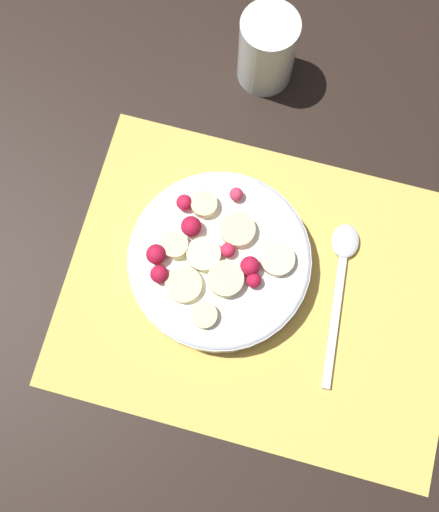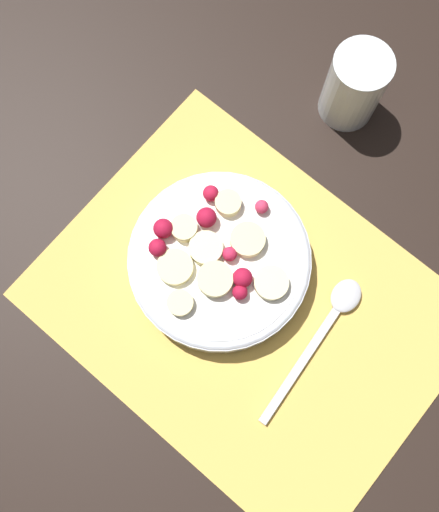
# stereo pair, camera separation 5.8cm
# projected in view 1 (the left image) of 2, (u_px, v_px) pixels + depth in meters

# --- Properties ---
(ground_plane) EXTENTS (3.00, 3.00, 0.00)m
(ground_plane) POSITION_uv_depth(u_px,v_px,m) (262.00, 291.00, 0.62)
(ground_plane) COLOR black
(placemat) EXTENTS (0.42, 0.32, 0.01)m
(placemat) POSITION_uv_depth(u_px,v_px,m) (262.00, 291.00, 0.62)
(placemat) COLOR #E0B251
(placemat) RESTS_ON ground_plane
(fruit_bowl) EXTENTS (0.19, 0.19, 0.05)m
(fruit_bowl) POSITION_uv_depth(u_px,v_px,m) (219.00, 260.00, 0.60)
(fruit_bowl) COLOR silver
(fruit_bowl) RESTS_ON placemat
(spoon) EXTENTS (0.03, 0.18, 0.01)m
(spoon) POSITION_uv_depth(u_px,v_px,m) (341.00, 269.00, 0.62)
(spoon) COLOR silver
(spoon) RESTS_ON placemat
(drinking_glass) EXTENTS (0.06, 0.06, 0.09)m
(drinking_glass) POSITION_uv_depth(u_px,v_px,m) (267.00, 50.00, 0.64)
(drinking_glass) COLOR white
(drinking_glass) RESTS_ON ground_plane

